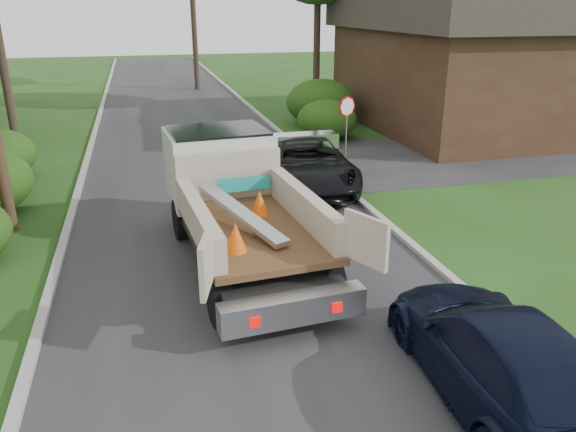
# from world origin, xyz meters

# --- Properties ---
(ground) EXTENTS (120.00, 120.00, 0.00)m
(ground) POSITION_xyz_m (0.00, 0.00, 0.00)
(ground) COLOR #214112
(ground) RESTS_ON ground
(road) EXTENTS (8.00, 90.00, 0.02)m
(road) POSITION_xyz_m (0.00, 10.00, 0.00)
(road) COLOR #28282B
(road) RESTS_ON ground
(side_street) EXTENTS (16.00, 7.00, 0.02)m
(side_street) POSITION_xyz_m (12.00, 9.00, 0.01)
(side_street) COLOR #28282B
(side_street) RESTS_ON ground
(curb_left) EXTENTS (0.20, 90.00, 0.12)m
(curb_left) POSITION_xyz_m (-4.10, 10.00, 0.06)
(curb_left) COLOR #9E9E99
(curb_left) RESTS_ON ground
(curb_right) EXTENTS (0.20, 90.00, 0.12)m
(curb_right) POSITION_xyz_m (4.10, 10.00, 0.06)
(curb_right) COLOR #9E9E99
(curb_right) RESTS_ON ground
(stop_sign) EXTENTS (0.71, 0.32, 2.48)m
(stop_sign) POSITION_xyz_m (5.20, 9.00, 1.78)
(stop_sign) COLOR slate
(stop_sign) RESTS_ON ground
(house_right) EXTENTS (9.72, 12.96, 6.20)m
(house_right) POSITION_xyz_m (13.00, 14.00, 3.16)
(house_right) COLOR #362116
(house_right) RESTS_ON ground
(hedge_right_a) EXTENTS (2.60, 2.60, 1.70)m
(hedge_right_a) POSITION_xyz_m (5.80, 13.00, 0.85)
(hedge_right_a) COLOR #163B0D
(hedge_right_a) RESTS_ON ground
(hedge_right_b) EXTENTS (3.38, 3.38, 2.21)m
(hedge_right_b) POSITION_xyz_m (6.50, 16.00, 1.10)
(hedge_right_b) COLOR #163B0D
(hedge_right_b) RESTS_ON ground
(flatbed_truck) EXTENTS (3.41, 7.15, 2.63)m
(flatbed_truck) POSITION_xyz_m (-0.09, 2.46, 1.43)
(flatbed_truck) COLOR black
(flatbed_truck) RESTS_ON ground
(black_pickup) EXTENTS (3.29, 6.03, 1.60)m
(black_pickup) POSITION_xyz_m (3.00, 6.72, 0.80)
(black_pickup) COLOR black
(black_pickup) RESTS_ON ground
(navy_suv) EXTENTS (2.37, 5.09, 1.44)m
(navy_suv) POSITION_xyz_m (2.79, -4.07, 0.72)
(navy_suv) COLOR black
(navy_suv) RESTS_ON ground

